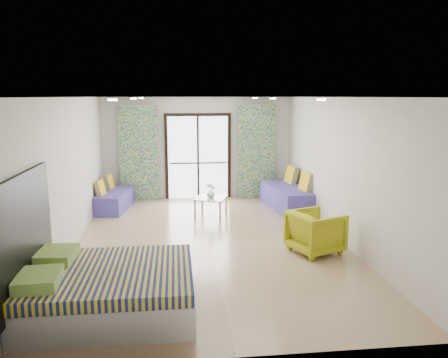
{
  "coord_description": "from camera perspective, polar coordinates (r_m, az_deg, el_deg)",
  "views": [
    {
      "loc": [
        -0.6,
        -7.88,
        2.71
      ],
      "look_at": [
        0.32,
        0.3,
        1.15
      ],
      "focal_mm": 35.0,
      "sensor_mm": 36.0,
      "label": 1
    }
  ],
  "objects": [
    {
      "name": "floor",
      "position": [
        8.36,
        -1.95,
        -8.2
      ],
      "size": [
        5.0,
        7.5,
        0.01
      ],
      "primitive_type": null,
      "color": "#96795A",
      "rests_on": "ground"
    },
    {
      "name": "ceiling",
      "position": [
        7.91,
        -2.07,
        10.64
      ],
      "size": [
        5.0,
        7.5,
        0.01
      ],
      "primitive_type": null,
      "color": "silver",
      "rests_on": "ground"
    },
    {
      "name": "wall_back",
      "position": [
        11.73,
        -3.43,
        4.05
      ],
      "size": [
        5.0,
        0.01,
        2.7
      ],
      "primitive_type": null,
      "color": "silver",
      "rests_on": "ground"
    },
    {
      "name": "wall_front",
      "position": [
        4.39,
        1.82,
        -7.34
      ],
      "size": [
        5.0,
        0.01,
        2.7
      ],
      "primitive_type": null,
      "color": "silver",
      "rests_on": "ground"
    },
    {
      "name": "wall_left",
      "position": [
        8.22,
        -19.66,
        0.57
      ],
      "size": [
        0.01,
        7.5,
        2.7
      ],
      "primitive_type": null,
      "color": "silver",
      "rests_on": "ground"
    },
    {
      "name": "wall_right",
      "position": [
        8.58,
        14.88,
        1.24
      ],
      "size": [
        0.01,
        7.5,
        2.7
      ],
      "primitive_type": null,
      "color": "silver",
      "rests_on": "ground"
    },
    {
      "name": "balcony_door",
      "position": [
        11.71,
        -3.42,
        3.59
      ],
      "size": [
        1.76,
        0.08,
        2.28
      ],
      "color": "black",
      "rests_on": "floor"
    },
    {
      "name": "balcony_rail",
      "position": [
        11.76,
        -3.4,
        2.1
      ],
      "size": [
        1.52,
        0.03,
        0.04
      ],
      "primitive_type": "cube",
      "color": "#595451",
      "rests_on": "balcony_door"
    },
    {
      "name": "curtain_left",
      "position": [
        11.58,
        -11.07,
        3.29
      ],
      "size": [
        1.0,
        0.1,
        2.5
      ],
      "primitive_type": "cube",
      "color": "beige",
      "rests_on": "floor"
    },
    {
      "name": "curtain_right",
      "position": [
        11.75,
        4.21,
        3.56
      ],
      "size": [
        1.0,
        0.1,
        2.5
      ],
      "primitive_type": "cube",
      "color": "beige",
      "rests_on": "floor"
    },
    {
      "name": "downlight_a",
      "position": [
        5.94,
        -14.35,
        10.0
      ],
      "size": [
        0.12,
        0.12,
        0.02
      ],
      "primitive_type": "cylinder",
      "color": "#FFE0B2",
      "rests_on": "ceiling"
    },
    {
      "name": "downlight_b",
      "position": [
        6.22,
        12.59,
        10.09
      ],
      "size": [
        0.12,
        0.12,
        0.02
      ],
      "primitive_type": "cylinder",
      "color": "#FFE0B2",
      "rests_on": "ceiling"
    },
    {
      "name": "downlight_c",
      "position": [
        8.92,
        -11.73,
        10.25
      ],
      "size": [
        0.12,
        0.12,
        0.02
      ],
      "primitive_type": "cylinder",
      "color": "#FFE0B2",
      "rests_on": "ceiling"
    },
    {
      "name": "downlight_d",
      "position": [
        9.11,
        6.4,
        10.41
      ],
      "size": [
        0.12,
        0.12,
        0.02
      ],
      "primitive_type": "cylinder",
      "color": "#FFE0B2",
      "rests_on": "ceiling"
    },
    {
      "name": "downlight_e",
      "position": [
        10.91,
        -10.78,
        10.33
      ],
      "size": [
        0.12,
        0.12,
        0.02
      ],
      "primitive_type": "cylinder",
      "color": "#FFE0B2",
      "rests_on": "ceiling"
    },
    {
      "name": "downlight_f",
      "position": [
        11.07,
        4.08,
        10.49
      ],
      "size": [
        0.12,
        0.12,
        0.02
      ],
      "primitive_type": "cylinder",
      "color": "#FFE0B2",
      "rests_on": "ceiling"
    },
    {
      "name": "headboard",
      "position": [
        5.86,
        -24.75,
        -6.76
      ],
      "size": [
        0.06,
        2.1,
        1.5
      ],
      "primitive_type": "cube",
      "color": "black",
      "rests_on": "floor"
    },
    {
      "name": "switch_plate",
      "position": [
        7.02,
        -21.68,
        -3.74
      ],
      "size": [
        0.02,
        0.1,
        0.1
      ],
      "primitive_type": "cube",
      "color": "silver",
      "rests_on": "wall_left"
    },
    {
      "name": "bed",
      "position": [
        5.9,
        -14.79,
        -13.81
      ],
      "size": [
        2.07,
        1.69,
        0.72
      ],
      "color": "silver",
      "rests_on": "floor"
    },
    {
      "name": "daybed_left",
      "position": [
        10.98,
        -14.17,
        -2.57
      ],
      "size": [
        0.84,
        1.68,
        0.79
      ],
      "rotation": [
        0.0,
        0.0,
        -0.14
      ],
      "color": "#483E96",
      "rests_on": "floor"
    },
    {
      "name": "daybed_right",
      "position": [
        10.77,
        8.39,
        -2.29
      ],
      "size": [
        1.0,
        2.06,
        0.98
      ],
      "rotation": [
        0.0,
        0.0,
        0.12
      ],
      "color": "#483E96",
      "rests_on": "floor"
    },
    {
      "name": "coffee_table",
      "position": [
        9.98,
        -1.74,
        -2.69
      ],
      "size": [
        0.86,
        0.86,
        0.77
      ],
      "rotation": [
        0.0,
        0.0,
        -0.35
      ],
      "color": "silver",
      "rests_on": "floor"
    },
    {
      "name": "vase",
      "position": [
        9.92,
        -1.74,
        -1.91
      ],
      "size": [
        0.25,
        0.26,
        0.2
      ],
      "primitive_type": "imported",
      "rotation": [
        0.0,
        0.0,
        0.31
      ],
      "color": "white",
      "rests_on": "coffee_table"
    },
    {
      "name": "armchair",
      "position": [
        7.87,
        11.89,
        -6.52
      ],
      "size": [
        0.98,
        1.01,
        0.82
      ],
      "primitive_type": "imported",
      "rotation": [
        0.0,
        0.0,
        1.94
      ],
      "color": "#ABAE16",
      "rests_on": "floor"
    }
  ]
}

